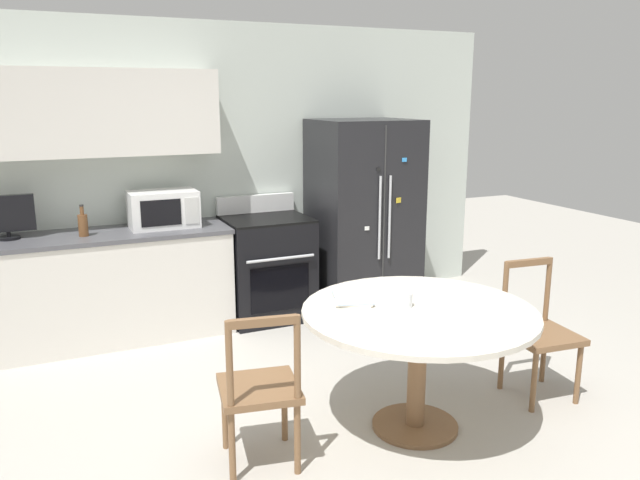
{
  "coord_description": "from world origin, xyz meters",
  "views": [
    {
      "loc": [
        -1.62,
        -2.85,
        1.97
      ],
      "look_at": [
        0.2,
        1.15,
        0.95
      ],
      "focal_mm": 35.0,
      "sensor_mm": 36.0,
      "label": 1
    }
  ],
  "objects_px": {
    "microwave": "(163,209)",
    "candle_glass": "(405,301)",
    "refrigerator": "(363,215)",
    "dining_chair_left": "(260,390)",
    "counter_bottle": "(83,224)",
    "countertop_tv": "(6,216)",
    "oven_range": "(267,267)",
    "dining_chair_right": "(539,333)"
  },
  "relations": [
    {
      "from": "dining_chair_right",
      "to": "counter_bottle",
      "type": "bearing_deg",
      "value": -33.59
    },
    {
      "from": "oven_range",
      "to": "counter_bottle",
      "type": "relative_size",
      "value": 4.35
    },
    {
      "from": "countertop_tv",
      "to": "dining_chair_left",
      "type": "height_order",
      "value": "countertop_tv"
    },
    {
      "from": "countertop_tv",
      "to": "counter_bottle",
      "type": "height_order",
      "value": "countertop_tv"
    },
    {
      "from": "dining_chair_right",
      "to": "candle_glass",
      "type": "height_order",
      "value": "dining_chair_right"
    },
    {
      "from": "refrigerator",
      "to": "dining_chair_left",
      "type": "distance_m",
      "value": 2.81
    },
    {
      "from": "oven_range",
      "to": "dining_chair_right",
      "type": "bearing_deg",
      "value": -62.71
    },
    {
      "from": "refrigerator",
      "to": "candle_glass",
      "type": "height_order",
      "value": "refrigerator"
    },
    {
      "from": "refrigerator",
      "to": "microwave",
      "type": "distance_m",
      "value": 1.83
    },
    {
      "from": "dining_chair_right",
      "to": "dining_chair_left",
      "type": "distance_m",
      "value": 1.95
    },
    {
      "from": "microwave",
      "to": "countertop_tv",
      "type": "height_order",
      "value": "countertop_tv"
    },
    {
      "from": "counter_bottle",
      "to": "dining_chair_left",
      "type": "distance_m",
      "value": 2.34
    },
    {
      "from": "countertop_tv",
      "to": "dining_chair_left",
      "type": "relative_size",
      "value": 0.44
    },
    {
      "from": "oven_range",
      "to": "dining_chair_right",
      "type": "height_order",
      "value": "oven_range"
    },
    {
      "from": "countertop_tv",
      "to": "counter_bottle",
      "type": "relative_size",
      "value": 1.61
    },
    {
      "from": "refrigerator",
      "to": "dining_chair_left",
      "type": "bearing_deg",
      "value": -129.65
    },
    {
      "from": "counter_bottle",
      "to": "candle_glass",
      "type": "relative_size",
      "value": 2.76
    },
    {
      "from": "refrigerator",
      "to": "counter_bottle",
      "type": "bearing_deg",
      "value": 179.26
    },
    {
      "from": "counter_bottle",
      "to": "dining_chair_right",
      "type": "distance_m",
      "value": 3.46
    },
    {
      "from": "dining_chair_right",
      "to": "microwave",
      "type": "bearing_deg",
      "value": -42.73
    },
    {
      "from": "oven_range",
      "to": "microwave",
      "type": "xyz_separation_m",
      "value": [
        -0.88,
        0.07,
        0.58
      ]
    },
    {
      "from": "microwave",
      "to": "candle_glass",
      "type": "relative_size",
      "value": 6.14
    },
    {
      "from": "oven_range",
      "to": "microwave",
      "type": "bearing_deg",
      "value": 175.61
    },
    {
      "from": "oven_range",
      "to": "dining_chair_right",
      "type": "distance_m",
      "value": 2.46
    },
    {
      "from": "countertop_tv",
      "to": "candle_glass",
      "type": "bearing_deg",
      "value": -46.19
    },
    {
      "from": "oven_range",
      "to": "countertop_tv",
      "type": "relative_size",
      "value": 2.7
    },
    {
      "from": "dining_chair_left",
      "to": "refrigerator",
      "type": "bearing_deg",
      "value": 60.2
    },
    {
      "from": "countertop_tv",
      "to": "counter_bottle",
      "type": "xyz_separation_m",
      "value": [
        0.53,
        -0.12,
        -0.09
      ]
    },
    {
      "from": "oven_range",
      "to": "countertop_tv",
      "type": "xyz_separation_m",
      "value": [
        -2.05,
        0.09,
        0.61
      ]
    },
    {
      "from": "dining_chair_left",
      "to": "microwave",
      "type": "bearing_deg",
      "value": 101.16
    },
    {
      "from": "dining_chair_right",
      "to": "dining_chair_left",
      "type": "xyz_separation_m",
      "value": [
        -1.95,
        -0.01,
        0.0
      ]
    },
    {
      "from": "candle_glass",
      "to": "dining_chair_left",
      "type": "bearing_deg",
      "value": -176.9
    },
    {
      "from": "countertop_tv",
      "to": "dining_chair_left",
      "type": "bearing_deg",
      "value": -61.9
    },
    {
      "from": "counter_bottle",
      "to": "candle_glass",
      "type": "distance_m",
      "value": 2.67
    },
    {
      "from": "refrigerator",
      "to": "countertop_tv",
      "type": "bearing_deg",
      "value": 177.07
    },
    {
      "from": "dining_chair_left",
      "to": "candle_glass",
      "type": "bearing_deg",
      "value": 12.95
    },
    {
      "from": "refrigerator",
      "to": "counter_bottle",
      "type": "distance_m",
      "value": 2.46
    },
    {
      "from": "counter_bottle",
      "to": "dining_chair_right",
      "type": "bearing_deg",
      "value": -39.16
    },
    {
      "from": "counter_bottle",
      "to": "candle_glass",
      "type": "bearing_deg",
      "value": -52.62
    },
    {
      "from": "counter_bottle",
      "to": "dining_chair_left",
      "type": "height_order",
      "value": "counter_bottle"
    },
    {
      "from": "dining_chair_right",
      "to": "countertop_tv",
      "type": "bearing_deg",
      "value": -30.06
    },
    {
      "from": "candle_glass",
      "to": "refrigerator",
      "type": "bearing_deg",
      "value": 67.97
    }
  ]
}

